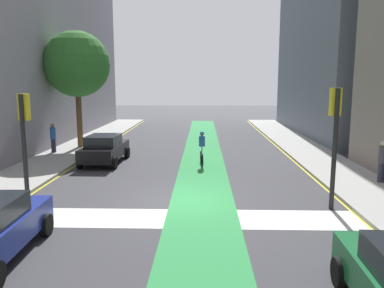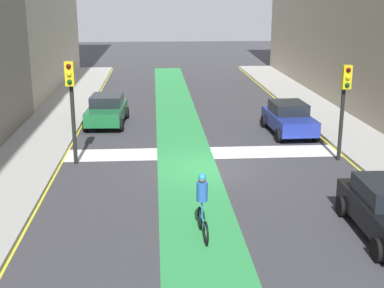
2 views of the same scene
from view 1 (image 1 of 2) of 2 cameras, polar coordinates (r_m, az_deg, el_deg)
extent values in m
plane|color=#38383D|center=(14.62, -1.71, -8.33)|extent=(120.00, 120.00, 0.00)
cube|color=#2D8C47|center=(14.60, 1.54, -8.34)|extent=(2.40, 60.00, 0.01)
cube|color=silver|center=(12.73, -2.24, -11.02)|extent=(12.00, 1.80, 0.01)
cube|color=yellow|center=(16.11, -23.73, -7.44)|extent=(0.16, 60.00, 0.01)
cube|color=#9E9E99|center=(16.03, 26.39, -7.44)|extent=(3.00, 60.00, 0.15)
cube|color=yellow|center=(15.49, 21.28, -7.94)|extent=(0.16, 60.00, 0.01)
cube|color=gray|center=(31.44, -23.52, 14.42)|extent=(6.27, 29.06, 15.35)
cylinder|color=black|center=(14.01, 20.48, -0.82)|extent=(0.16, 0.16, 4.21)
cube|color=gold|center=(14.02, 20.59, 5.90)|extent=(0.35, 0.28, 0.95)
sphere|color=#3F0A0A|center=(14.15, 20.48, 7.15)|extent=(0.20, 0.20, 0.20)
sphere|color=yellow|center=(14.16, 20.41, 5.93)|extent=(0.20, 0.20, 0.20)
sphere|color=#0C3814|center=(14.17, 20.34, 4.73)|extent=(0.20, 0.20, 0.20)
cylinder|color=black|center=(14.98, -23.73, -0.81)|extent=(0.16, 0.16, 4.00)
cube|color=gold|center=(14.99, -23.78, 5.07)|extent=(0.35, 0.28, 0.95)
sphere|color=#3F0A0A|center=(15.10, -23.62, 6.25)|extent=(0.20, 0.20, 0.20)
sphere|color=yellow|center=(15.12, -23.55, 5.12)|extent=(0.20, 0.20, 0.20)
sphere|color=#0C3814|center=(15.14, -23.48, 3.99)|extent=(0.20, 0.20, 0.20)
cylinder|color=black|center=(9.32, 21.12, -17.42)|extent=(0.25, 0.65, 0.64)
cylinder|color=black|center=(12.05, -20.93, -11.22)|extent=(0.24, 0.65, 0.64)
cube|color=black|center=(21.56, -12.87, -1.01)|extent=(1.91, 4.25, 0.70)
cube|color=black|center=(21.27, -13.07, 0.55)|extent=(1.65, 2.04, 0.55)
cylinder|color=black|center=(23.26, -13.98, -1.19)|extent=(0.24, 0.65, 0.64)
cylinder|color=black|center=(22.80, -9.65, -1.26)|extent=(0.24, 0.65, 0.64)
cylinder|color=black|center=(20.53, -16.37, -2.66)|extent=(0.24, 0.65, 0.64)
cylinder|color=black|center=(20.00, -11.50, -2.77)|extent=(0.24, 0.65, 0.64)
torus|color=black|center=(21.11, 1.35, -1.91)|extent=(0.11, 0.68, 0.68)
torus|color=black|center=(20.09, 1.56, -2.48)|extent=(0.11, 0.68, 0.68)
cylinder|color=#2672BF|center=(20.56, 1.45, -1.69)|extent=(0.13, 0.95, 0.06)
cylinder|color=#2672BF|center=(20.37, 1.49, -1.03)|extent=(0.05, 0.05, 0.50)
cylinder|color=#2659B2|center=(20.28, 1.49, 0.43)|extent=(0.32, 0.32, 0.55)
sphere|color=#8C6647|center=(20.23, 1.50, 1.51)|extent=(0.22, 0.22, 0.22)
sphere|color=#268CCC|center=(20.22, 1.50, 1.62)|extent=(0.23, 0.23, 0.23)
cylinder|color=#262638|center=(18.40, 26.38, -3.82)|extent=(0.28, 0.28, 0.83)
cylinder|color=#3F3F47|center=(18.25, 26.56, -1.43)|extent=(0.34, 0.34, 0.73)
sphere|color=beige|center=(18.18, 26.66, 0.08)|extent=(0.24, 0.24, 0.24)
cylinder|color=#262638|center=(24.96, -19.94, -0.23)|extent=(0.28, 0.28, 0.81)
cylinder|color=#2659B2|center=(24.86, -20.04, 1.52)|extent=(0.34, 0.34, 0.72)
sphere|color=#8C6647|center=(24.80, -20.10, 2.62)|extent=(0.24, 0.24, 0.24)
cylinder|color=brown|center=(26.34, -16.46, 3.83)|extent=(0.36, 0.36, 3.93)
sphere|color=#2D6B28|center=(26.27, -16.81, 11.34)|extent=(4.24, 4.24, 4.24)
camera|label=2|loc=(34.12, 3.81, 12.98)|focal=49.45mm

